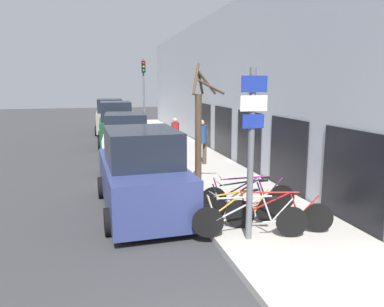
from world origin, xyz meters
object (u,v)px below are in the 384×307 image
at_px(parked_car_1, 126,142).
at_px(street_tree, 199,135).
at_px(signpost, 251,149).
at_px(bicycle_3, 247,202).
at_px(parked_car_2, 116,126).
at_px(bicycle_4, 248,197).
at_px(bicycle_2, 238,211).
at_px(parked_car_0, 141,174).
at_px(parked_car_3, 110,117).
at_px(traffic_light, 144,88).
at_px(pedestrian_near, 175,133).
at_px(pedestrian_far, 201,139).
at_px(bicycle_0, 250,219).
at_px(bicycle_1, 278,213).

bearing_deg(parked_car_1, street_tree, -68.41).
bearing_deg(signpost, bicycle_3, 69.18).
bearing_deg(parked_car_2, street_tree, -78.99).
relative_size(bicycle_3, bicycle_4, 1.02).
xyz_separation_m(bicycle_2, parked_car_0, (-1.87, 2.03, 0.47)).
height_order(parked_car_3, traffic_light, traffic_light).
height_order(bicycle_2, pedestrian_near, pedestrian_near).
bearing_deg(bicycle_4, bicycle_3, 161.93).
height_order(parked_car_0, parked_car_3, parked_car_3).
height_order(parked_car_1, pedestrian_far, parked_car_1).
relative_size(bicycle_2, parked_car_0, 0.45).
bearing_deg(pedestrian_far, parked_car_0, -139.93).
xyz_separation_m(bicycle_2, parked_car_2, (-1.84, 13.02, 0.54)).
xyz_separation_m(bicycle_2, bicycle_4, (0.58, 0.84, 0.03)).
relative_size(bicycle_4, street_tree, 0.64).
relative_size(parked_car_0, parked_car_1, 1.08).
bearing_deg(bicycle_0, bicycle_3, -5.57).
distance_m(bicycle_0, pedestrian_near, 10.00).
distance_m(bicycle_1, bicycle_3, 0.97).
xyz_separation_m(parked_car_1, pedestrian_far, (2.80, -1.26, 0.19)).
bearing_deg(bicycle_0, signpost, 149.93).
relative_size(parked_car_1, pedestrian_near, 2.72).
bearing_deg(parked_car_1, bicycle_0, -74.29).
xyz_separation_m(parked_car_0, parked_car_3, (-0.05, 16.52, 0.06)).
bearing_deg(pedestrian_near, bicycle_1, 75.50).
relative_size(bicycle_4, parked_car_1, 0.54).
distance_m(pedestrian_near, street_tree, 6.74).
xyz_separation_m(parked_car_3, pedestrian_near, (2.53, -9.20, 0.03)).
xyz_separation_m(signpost, parked_car_1, (-1.74, 8.41, -1.04)).
distance_m(parked_car_1, parked_car_2, 5.27).
xyz_separation_m(parked_car_3, pedestrian_far, (2.95, -12.06, 0.13)).
bearing_deg(parked_car_1, parked_car_0, -87.27).
height_order(bicycle_3, parked_car_2, parked_car_2).
bearing_deg(bicycle_1, pedestrian_near, 23.97).
distance_m(signpost, bicycle_1, 1.69).
distance_m(bicycle_0, bicycle_2, 0.61).
height_order(bicycle_2, street_tree, street_tree).
distance_m(parked_car_1, parked_car_3, 10.80).
height_order(pedestrian_near, traffic_light, traffic_light).
bearing_deg(pedestrian_far, bicycle_3, -112.85).
xyz_separation_m(bicycle_1, parked_car_2, (-2.59, 13.44, 0.52)).
relative_size(parked_car_2, street_tree, 1.15).
bearing_deg(pedestrian_near, bicycle_2, 70.94).
bearing_deg(bicycle_2, parked_car_3, -2.34).
bearing_deg(parked_car_3, bicycle_3, -81.00).
xyz_separation_m(parked_car_0, street_tree, (1.73, 0.66, 0.88)).
relative_size(bicycle_0, bicycle_2, 1.10).
height_order(bicycle_1, parked_car_2, parked_car_2).
distance_m(bicycle_1, street_tree, 3.50).
xyz_separation_m(signpost, parked_car_3, (-1.89, 19.21, -0.97)).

